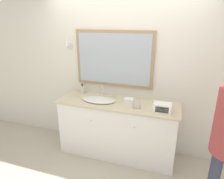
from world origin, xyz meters
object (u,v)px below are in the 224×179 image
(soap_bottle, at_px, (83,90))
(appliance_box, at_px, (162,108))
(sink_basin, at_px, (99,99))
(picture_frame, at_px, (137,105))

(soap_bottle, xyz_separation_m, appliance_box, (1.36, -0.31, -0.01))
(sink_basin, relative_size, appliance_box, 2.16)
(picture_frame, bearing_deg, soap_bottle, 162.16)
(sink_basin, distance_m, appliance_box, 0.98)
(appliance_box, bearing_deg, soap_bottle, 167.13)
(picture_frame, bearing_deg, appliance_box, 2.05)
(sink_basin, relative_size, picture_frame, 4.19)
(soap_bottle, height_order, picture_frame, soap_bottle)
(sink_basin, height_order, soap_bottle, sink_basin)
(appliance_box, relative_size, picture_frame, 1.94)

